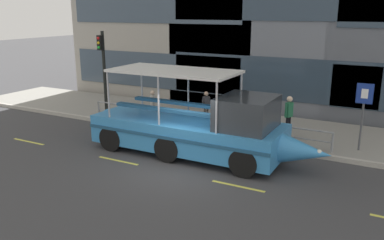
{
  "coord_description": "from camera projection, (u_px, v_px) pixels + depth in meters",
  "views": [
    {
      "loc": [
        6.68,
        -11.89,
        5.45
      ],
      "look_at": [
        -0.44,
        1.48,
        1.3
      ],
      "focal_mm": 37.73,
      "sensor_mm": 36.0,
      "label": 1
    }
  ],
  "objects": [
    {
      "name": "ground_plane",
      "position": [
        184.0,
        166.0,
        14.59
      ],
      "size": [
        120.0,
        120.0,
        0.0
      ],
      "primitive_type": "plane",
      "color": "#3D3D3F"
    },
    {
      "name": "sidewalk",
      "position": [
        240.0,
        125.0,
        19.33
      ],
      "size": [
        32.0,
        4.8,
        0.18
      ],
      "primitive_type": "cube",
      "color": "gray",
      "rests_on": "ground_plane"
    },
    {
      "name": "curb_edge",
      "position": [
        219.0,
        140.0,
        17.21
      ],
      "size": [
        32.0,
        0.18,
        0.18
      ],
      "primitive_type": "cube",
      "color": "#B2ADA3",
      "rests_on": "ground_plane"
    },
    {
      "name": "lane_centreline",
      "position": [
        173.0,
        172.0,
        13.98
      ],
      "size": [
        25.8,
        0.12,
        0.01
      ],
      "color": "#DBD64C",
      "rests_on": "ground_plane"
    },
    {
      "name": "curb_guardrail",
      "position": [
        199.0,
        120.0,
        17.86
      ],
      "size": [
        11.52,
        0.09,
        0.82
      ],
      "color": "gray",
      "rests_on": "sidewalk"
    },
    {
      "name": "traffic_light_pole",
      "position": [
        103.0,
        66.0,
        20.0
      ],
      "size": [
        0.24,
        0.46,
        4.27
      ],
      "color": "black",
      "rests_on": "sidewalk"
    },
    {
      "name": "parking_sign",
      "position": [
        363.0,
        106.0,
        15.19
      ],
      "size": [
        0.6,
        0.12,
        2.63
      ],
      "color": "#4C4F54",
      "rests_on": "sidewalk"
    },
    {
      "name": "duck_tour_boat",
      "position": [
        200.0,
        129.0,
        15.36
      ],
      "size": [
        9.34,
        2.64,
        3.25
      ],
      "color": "#388CD1",
      "rests_on": "ground_plane"
    },
    {
      "name": "pedestrian_near_bow",
      "position": [
        289.0,
        112.0,
        17.07
      ],
      "size": [
        0.3,
        0.48,
        1.77
      ],
      "color": "black",
      "rests_on": "sidewalk"
    },
    {
      "name": "pedestrian_mid_left",
      "position": [
        227.0,
        108.0,
        18.25
      ],
      "size": [
        0.41,
        0.29,
        1.59
      ],
      "color": "black",
      "rests_on": "sidewalk"
    },
    {
      "name": "pedestrian_mid_right",
      "position": [
        206.0,
        104.0,
        19.05
      ],
      "size": [
        0.29,
        0.41,
        1.57
      ],
      "color": "#47423D",
      "rests_on": "sidewalk"
    },
    {
      "name": "pedestrian_near_stern",
      "position": [
        153.0,
        103.0,
        19.58
      ],
      "size": [
        0.39,
        0.28,
        1.51
      ],
      "color": "black",
      "rests_on": "sidewalk"
    }
  ]
}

